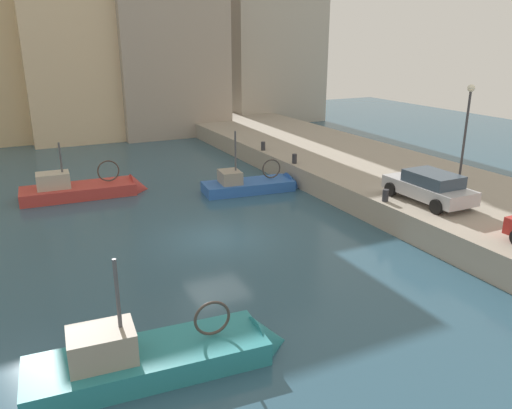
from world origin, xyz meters
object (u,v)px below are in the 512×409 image
object	(u,v)px
parked_car_silver	(430,187)
mooring_bollard_south	(385,195)
quay_streetlamp	(467,117)
mooring_bollard_mid	(294,159)
fishing_boat_teal	(164,365)
fishing_boat_blue	(255,189)
fishing_boat_red	(87,194)
mooring_bollard_north	(263,146)

from	to	relation	value
parked_car_silver	mooring_bollard_south	bearing A→B (deg)	150.70
quay_streetlamp	mooring_bollard_mid	bearing A→B (deg)	128.90
fishing_boat_teal	fishing_boat_blue	xyz separation A→B (m)	(9.20, 13.34, -0.02)
fishing_boat_blue	quay_streetlamp	xyz separation A→B (m)	(8.38, -6.67, 4.36)
fishing_boat_red	mooring_bollard_north	bearing A→B (deg)	5.88
fishing_boat_blue	parked_car_silver	world-z (taller)	fishing_boat_blue
fishing_boat_blue	mooring_bollard_north	xyz separation A→B (m)	(2.73, 4.33, 1.38)
fishing_boat_red	mooring_bollard_south	distance (m)	15.75
mooring_bollard_south	mooring_bollard_mid	size ratio (longest dim) A/B	1.00
parked_car_silver	mooring_bollard_mid	distance (m)	9.09
fishing_boat_red	fishing_boat_blue	bearing A→B (deg)	-20.16
mooring_bollard_north	quay_streetlamp	distance (m)	12.72
mooring_bollard_north	fishing_boat_teal	bearing A→B (deg)	-124.04
fishing_boat_teal	quay_streetlamp	xyz separation A→B (m)	(17.59, 6.67, 4.34)
fishing_boat_red	quay_streetlamp	distance (m)	20.12
quay_streetlamp	mooring_bollard_south	bearing A→B (deg)	-169.97
mooring_bollard_south	mooring_bollard_north	xyz separation A→B (m)	(0.00, 12.00, 0.00)
mooring_bollard_north	mooring_bollard_mid	bearing A→B (deg)	-90.00
fishing_boat_blue	mooring_bollard_south	xyz separation A→B (m)	(2.73, -7.67, 1.38)
mooring_bollard_south	fishing_boat_blue	bearing A→B (deg)	109.62
fishing_boat_red	mooring_bollard_mid	size ratio (longest dim) A/B	12.28
mooring_bollard_south	mooring_bollard_north	size ratio (longest dim) A/B	1.00
fishing_boat_red	parked_car_silver	world-z (taller)	fishing_boat_red
mooring_bollard_south	quay_streetlamp	distance (m)	6.47
parked_car_silver	mooring_bollard_south	world-z (taller)	parked_car_silver
fishing_boat_teal	fishing_boat_red	distance (m)	16.51
parked_car_silver	mooring_bollard_north	bearing A→B (deg)	97.28
fishing_boat_teal	mooring_bollard_south	bearing A→B (deg)	25.40
fishing_boat_red	quay_streetlamp	size ratio (longest dim) A/B	1.40
mooring_bollard_south	quay_streetlamp	xyz separation A→B (m)	(5.65, 1.00, 2.98)
mooring_bollard_mid	quay_streetlamp	bearing A→B (deg)	-51.10
fishing_boat_red	fishing_boat_blue	world-z (taller)	fishing_boat_blue
fishing_boat_red	mooring_bollard_south	world-z (taller)	fishing_boat_red
fishing_boat_red	mooring_bollard_north	xyz separation A→B (m)	(11.35, 1.17, 1.36)
fishing_boat_blue	parked_car_silver	bearing A→B (deg)	-62.96
parked_car_silver	mooring_bollard_south	xyz separation A→B (m)	(-1.65, 0.93, -0.44)
fishing_boat_teal	fishing_boat_red	size ratio (longest dim) A/B	1.03
mooring_bollard_south	quay_streetlamp	size ratio (longest dim) A/B	0.11
fishing_boat_blue	quay_streetlamp	world-z (taller)	quay_streetlamp
mooring_bollard_mid	quay_streetlamp	size ratio (longest dim) A/B	0.11
parked_car_silver	quay_streetlamp	xyz separation A→B (m)	(4.00, 1.93, 2.54)
fishing_boat_red	parked_car_silver	size ratio (longest dim) A/B	1.62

